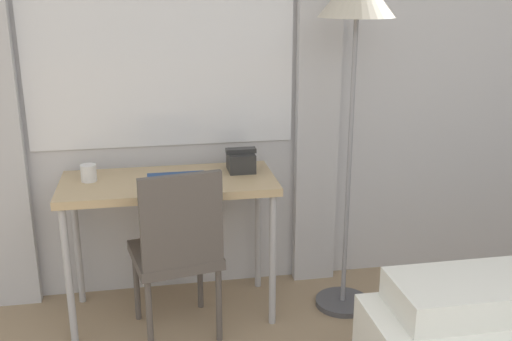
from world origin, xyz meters
name	(u,v)px	position (x,y,z in m)	size (l,w,h in m)	color
wall_back_with_window	(255,49)	(-0.06, 3.22, 1.35)	(5.74, 0.13, 2.70)	silver
desk	(169,194)	(-0.57, 2.90, 0.67)	(1.07, 0.48, 0.75)	tan
desk_chair	(178,246)	(-0.54, 2.66, 0.49)	(0.47, 0.47, 0.88)	#59514C
standing_lamp	(356,23)	(0.35, 2.80, 1.51)	(0.37, 0.37, 1.77)	#4C4C51
telephone	(241,161)	(-0.18, 2.98, 0.80)	(0.16, 0.16, 0.12)	#2D2D2D
book	(177,179)	(-0.53, 2.86, 0.76)	(0.29, 0.16, 0.02)	navy
mug	(89,173)	(-0.95, 2.94, 0.79)	(0.08, 0.08, 0.08)	white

